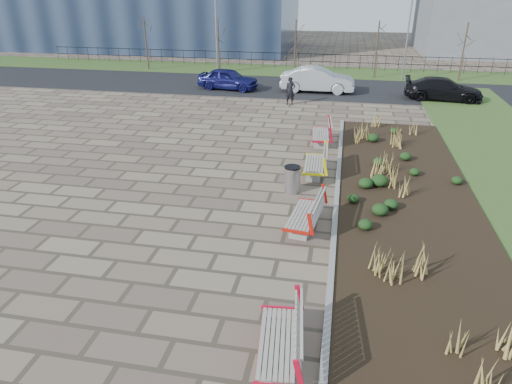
% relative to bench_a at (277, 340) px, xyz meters
% --- Properties ---
extents(ground, '(120.00, 120.00, 0.00)m').
position_rel_bench_a_xyz_m(ground, '(-3.00, 2.63, -0.50)').
color(ground, '#7B6B55').
rests_on(ground, ground).
extents(planting_bed, '(4.50, 18.00, 0.10)m').
position_rel_bench_a_xyz_m(planting_bed, '(3.25, 7.63, -0.45)').
color(planting_bed, black).
rests_on(planting_bed, ground).
extents(planting_curb, '(0.16, 18.00, 0.15)m').
position_rel_bench_a_xyz_m(planting_curb, '(0.92, 7.63, -0.42)').
color(planting_curb, gray).
rests_on(planting_curb, ground).
extents(grass_verge_far, '(80.00, 5.00, 0.04)m').
position_rel_bench_a_xyz_m(grass_verge_far, '(-3.00, 30.63, -0.48)').
color(grass_verge_far, '#33511E').
rests_on(grass_verge_far, ground).
extents(road, '(80.00, 7.00, 0.02)m').
position_rel_bench_a_xyz_m(road, '(-3.00, 24.63, -0.49)').
color(road, black).
rests_on(road, ground).
extents(bench_a, '(1.10, 2.18, 1.00)m').
position_rel_bench_a_xyz_m(bench_a, '(0.00, 0.00, 0.00)').
color(bench_a, red).
rests_on(bench_a, ground).
extents(bench_b, '(1.16, 2.20, 1.00)m').
position_rel_bench_a_xyz_m(bench_b, '(0.00, 5.32, 0.00)').
color(bench_b, red).
rests_on(bench_b, ground).
extents(bench_c, '(0.96, 2.13, 1.00)m').
position_rel_bench_a_xyz_m(bench_c, '(0.00, 9.50, 0.00)').
color(bench_c, '#FFEE0D').
rests_on(bench_c, ground).
extents(bench_d, '(1.07, 2.17, 1.00)m').
position_rel_bench_a_xyz_m(bench_d, '(0.00, 13.17, 0.00)').
color(bench_d, red).
rests_on(bench_d, ground).
extents(litter_bin, '(0.55, 0.55, 0.92)m').
position_rel_bench_a_xyz_m(litter_bin, '(-0.64, 7.79, -0.04)').
color(litter_bin, '#B2B2B7').
rests_on(litter_bin, ground).
extents(pedestrian, '(0.65, 0.49, 1.61)m').
position_rel_bench_a_xyz_m(pedestrian, '(-2.20, 19.92, 0.30)').
color(pedestrian, black).
rests_on(pedestrian, ground).
extents(car_blue, '(4.20, 2.15, 1.37)m').
position_rel_bench_a_xyz_m(car_blue, '(-6.77, 23.18, 0.20)').
color(car_blue, navy).
rests_on(car_blue, road).
extents(car_silver, '(4.76, 1.67, 1.57)m').
position_rel_bench_a_xyz_m(car_silver, '(-0.86, 23.52, 0.30)').
color(car_silver, '#ABAFB3').
rests_on(car_silver, road).
extents(car_black, '(4.71, 2.25, 1.32)m').
position_rel_bench_a_xyz_m(car_black, '(6.81, 22.76, 0.18)').
color(car_black, black).
rests_on(car_black, road).
extents(tree_a, '(1.40, 1.40, 4.00)m').
position_rel_bench_a_xyz_m(tree_a, '(-15.00, 29.13, 1.54)').
color(tree_a, '#4C3D2D').
rests_on(tree_a, grass_verge_far).
extents(tree_b, '(1.40, 1.40, 4.00)m').
position_rel_bench_a_xyz_m(tree_b, '(-9.00, 29.13, 1.54)').
color(tree_b, '#4C3D2D').
rests_on(tree_b, grass_verge_far).
extents(tree_c, '(1.40, 1.40, 4.00)m').
position_rel_bench_a_xyz_m(tree_c, '(-3.00, 29.13, 1.54)').
color(tree_c, '#4C3D2D').
rests_on(tree_c, grass_verge_far).
extents(tree_d, '(1.40, 1.40, 4.00)m').
position_rel_bench_a_xyz_m(tree_d, '(3.00, 29.13, 1.54)').
color(tree_d, '#4C3D2D').
rests_on(tree_d, grass_verge_far).
extents(tree_e, '(1.40, 1.40, 4.00)m').
position_rel_bench_a_xyz_m(tree_e, '(9.00, 29.13, 1.54)').
color(tree_e, '#4C3D2D').
rests_on(tree_e, grass_verge_far).
extents(lamp_west, '(0.24, 0.60, 6.00)m').
position_rel_bench_a_xyz_m(lamp_west, '(-9.00, 28.63, 2.54)').
color(lamp_west, gray).
rests_on(lamp_west, grass_verge_far).
extents(lamp_east, '(0.24, 0.60, 6.00)m').
position_rel_bench_a_xyz_m(lamp_east, '(5.00, 28.63, 2.54)').
color(lamp_east, gray).
rests_on(lamp_east, grass_verge_far).
extents(railing_fence, '(44.00, 0.10, 1.20)m').
position_rel_bench_a_xyz_m(railing_fence, '(-3.00, 32.13, 0.14)').
color(railing_fence, black).
rests_on(railing_fence, grass_verge_far).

